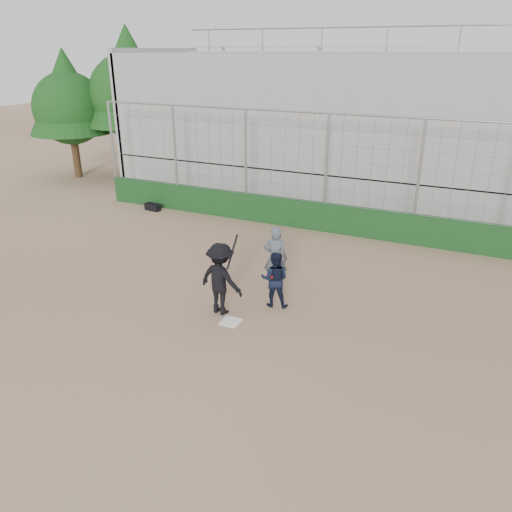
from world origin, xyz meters
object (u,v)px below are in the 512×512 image
at_px(equipment_bag, 153,207).
at_px(batter_at_plate, 221,279).
at_px(catcher_crouched, 274,288).
at_px(umpire, 275,261).

bearing_deg(equipment_bag, batter_at_plate, -43.61).
relative_size(batter_at_plate, catcher_crouched, 1.94).
xyz_separation_m(catcher_crouched, umpire, (-0.36, 0.91, 0.29)).
height_order(catcher_crouched, equipment_bag, catcher_crouched).
height_order(catcher_crouched, umpire, umpire).
xyz_separation_m(catcher_crouched, equipment_bag, (-7.46, 5.30, -0.36)).
xyz_separation_m(batter_at_plate, catcher_crouched, (1.04, 0.82, -0.40)).
distance_m(umpire, equipment_bag, 8.37).
xyz_separation_m(umpire, equipment_bag, (-7.10, 4.39, -0.65)).
bearing_deg(umpire, batter_at_plate, 57.29).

